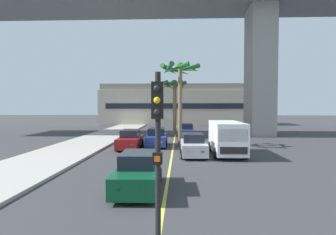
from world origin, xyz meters
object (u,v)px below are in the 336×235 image
Objects in this scene: car_queue_front at (156,138)px; palm_tree_near_median at (180,77)px; car_queue_second at (186,131)px; delivery_van at (227,137)px; car_queue_third at (130,140)px; traffic_light_median_near at (158,143)px; car_queue_fifth at (138,173)px; palm_tree_mid_median at (175,92)px; car_queue_fourth at (193,146)px.

palm_tree_near_median reaches higher than car_queue_front.
delivery_van is (2.64, -10.91, 0.57)m from car_queue_second.
car_queue_third is (-2.00, -1.59, 0.00)m from car_queue_front.
car_queue_second is at bearing 84.25° from palm_tree_near_median.
car_queue_third is 0.78× the size of delivery_van.
traffic_light_median_near is (-3.79, -14.24, 1.43)m from delivery_van.
palm_tree_near_median is (-0.67, -6.62, 5.29)m from car_queue_second.
delivery_van reaches higher than car_queue_fifth.
car_queue_front is at bearing -97.74° from palm_tree_mid_median.
palm_tree_near_median reaches higher than car_queue_fourth.
car_queue_fifth is 0.57× the size of palm_tree_near_median.
car_queue_fifth is at bearing -108.07° from car_queue_fourth.
palm_tree_mid_median is at bearing 73.96° from car_queue_third.
palm_tree_mid_median is (-3.98, 14.36, 3.96)m from delivery_van.
car_queue_third is 0.61× the size of palm_tree_mid_median.
car_queue_front is 7.27m from car_queue_second.
car_queue_third is 5.80m from car_queue_fourth.
car_queue_fifth is 6.12m from traffic_light_median_near.
traffic_light_median_near is at bearing -85.13° from car_queue_front.
car_queue_fourth is 2.48m from delivery_van.
palm_tree_mid_median reaches higher than delivery_van.
car_queue_second is 0.99× the size of car_queue_fourth.
delivery_van is at bearing -74.53° from palm_tree_mid_median.
car_queue_fourth is (4.98, -2.97, 0.00)m from car_queue_third.
car_queue_fifth is at bearing -120.46° from delivery_van.
car_queue_second is (2.72, 6.74, 0.00)m from car_queue_front.
car_queue_fourth is at bearing -83.83° from palm_tree_mid_median.
car_queue_fourth is at bearing -78.87° from palm_tree_near_median.
car_queue_fifth is 0.62× the size of palm_tree_mid_median.
car_queue_second is 19.65m from car_queue_fifth.
delivery_van is (5.06, 8.60, 0.57)m from car_queue_fifth.
car_queue_fourth and car_queue_fifth have the same top height.
traffic_light_median_near reaches higher than car_queue_fifth.
palm_tree_near_median is at bearing 3.57° from car_queue_front.
palm_tree_near_median is 1.09× the size of palm_tree_mid_median.
palm_tree_mid_median reaches higher than car_queue_front.
traffic_light_median_near is (1.26, -5.65, 1.99)m from car_queue_fifth.
palm_tree_mid_median is (-1.34, 3.45, 4.53)m from car_queue_second.
car_queue_second is 9.58m from car_queue_third.
car_queue_fourth is at bearing -88.70° from car_queue_second.
palm_tree_near_median reaches higher than car_queue_second.
delivery_van reaches higher than car_queue_front.
traffic_light_median_near reaches higher than car_queue_fourth.
car_queue_fifth is at bearing -92.69° from palm_tree_mid_median.
car_queue_third is 0.99× the size of car_queue_fifth.
car_queue_front is at bearing -111.99° from car_queue_second.
car_queue_second is 8.50m from palm_tree_near_median.
car_queue_fourth is at bearing 84.18° from traffic_light_median_near.
palm_tree_near_median reaches higher than palm_tree_mid_median.
car_queue_fifth is (-2.42, -19.50, 0.00)m from car_queue_second.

